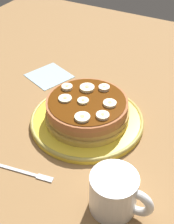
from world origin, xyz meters
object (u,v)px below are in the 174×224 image
Objects in this scene: banana_slice_6 at (103,116)px; napkin at (49,76)px; pancake_stack at (87,110)px; coffee_mug at (115,193)px; banana_slice_4 at (82,117)px; banana_slice_5 at (67,87)px; banana_slice_7 at (104,88)px; fork at (28,173)px; banana_slice_3 at (110,104)px; banana_slice_1 at (65,99)px; banana_slice_2 at (87,88)px; plate at (87,120)px; banana_slice_0 at (83,101)px.

napkin is (-25.75, 16.74, -6.91)cm from banana_slice_6.
pancake_stack is 24.41cm from coffee_mug.
pancake_stack is 7.35cm from banana_slice_6.
banana_slice_4 is (2.12, -6.13, 3.03)cm from pancake_stack.
banana_slice_7 is at bearing 26.63° from banana_slice_5.
pancake_stack is 20.56cm from fork.
fork is at bearing -80.97° from banana_slice_5.
banana_slice_7 is (1.39, 6.13, 3.08)cm from pancake_stack.
banana_slice_5 is 0.23× the size of coffee_mug.
banana_slice_5 is 9.05cm from banana_slice_7.
fork is at bearing -111.03° from banana_slice_4.
banana_slice_6 is (3.60, 2.64, 0.01)cm from banana_slice_4.
coffee_mug is at bearing -62.05° from banana_slice_3.
banana_slice_1 is at bearing 172.01° from banana_slice_6.
banana_slice_2 is 4.91cm from banana_slice_5.
banana_slice_6 is at bearing -31.37° from pancake_stack.
banana_slice_5 is at bearing -155.48° from banana_slice_2.
pancake_stack is at bearing -102.77° from banana_slice_7.
plate is 2.31× the size of coffee_mug.
banana_slice_0 is 6.72cm from banana_slice_5.
pancake_stack is 7.00cm from banana_slice_7.
banana_slice_3 is 0.28× the size of napkin.
coffee_mug reaches higher than banana_slice_5.
banana_slice_5 is (-8.82, 8.20, 0.05)cm from banana_slice_4.
banana_slice_4 reaches higher than plate.
banana_slice_2 reaches higher than fork.
banana_slice_6 is 0.27× the size of napkin.
banana_slice_6 is at bearing -65.79° from banana_slice_7.
fork is (16.84, -33.22, 0.10)cm from napkin.
banana_slice_4 is 0.29× the size of coffee_mug.
banana_slice_3 is at bearing 18.59° from banana_slice_0.
banana_slice_7 is (1.45, 6.10, 6.24)cm from plate.
plate is 9.42× the size of banana_slice_6.
banana_slice_1 is at bearing -162.41° from banana_slice_3.
coffee_mug is at bearing -47.43° from banana_slice_0.
napkin is (-17.80, 9.14, -6.94)cm from banana_slice_2.
coffee_mug is 19.40cm from fork.
pancake_stack is 24.34cm from napkin.
banana_slice_5 is at bearing 175.62° from banana_slice_3.
napkin is at bearing 146.50° from plate.
coffee_mug is at bearing -49.82° from pancake_stack.
banana_slice_2 is 11.00cm from banana_slice_6.
coffee_mug is at bearing -49.76° from plate.
banana_slice_3 is 11.98cm from banana_slice_5.
banana_slice_2 is at bearing 113.03° from banana_slice_4.
banana_slice_4 is 30.24cm from napkin.
banana_slice_0 is 7.24cm from banana_slice_7.
banana_slice_7 is (3.62, 2.02, 0.01)cm from banana_slice_2.
fork is (-8.91, -16.48, -6.81)cm from banana_slice_6.
pancake_stack is at bearing -61.50° from banana_slice_2.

